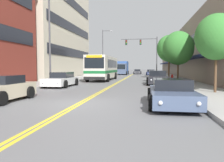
{
  "coord_description": "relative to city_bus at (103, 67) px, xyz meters",
  "views": [
    {
      "loc": [
        3.18,
        -10.35,
        1.78
      ],
      "look_at": [
        -0.56,
        14.02,
        0.22
      ],
      "focal_mm": 35.0,
      "sensor_mm": 36.0,
      "label": 1
    }
  ],
  "objects": [
    {
      "name": "ground_plane",
      "position": [
        2.58,
        17.77,
        -1.81
      ],
      "size": [
        240.0,
        240.0,
        0.0
      ],
      "primitive_type": "plane",
      "color": "slate"
    },
    {
      "name": "sidewalk_left",
      "position": [
        -4.67,
        17.77,
        -1.72
      ],
      "size": [
        3.5,
        106.0,
        0.17
      ],
      "color": "#9E9B96",
      "rests_on": "ground_plane"
    },
    {
      "name": "sidewalk_right",
      "position": [
        9.83,
        17.77,
        -1.72
      ],
      "size": [
        3.5,
        106.0,
        0.17
      ],
      "color": "#9E9B96",
      "rests_on": "ground_plane"
    },
    {
      "name": "centre_line",
      "position": [
        2.58,
        17.77,
        -1.8
      ],
      "size": [
        0.34,
        106.0,
        0.01
      ],
      "color": "yellow",
      "rests_on": "ground_plane"
    },
    {
      "name": "office_tower_left",
      "position": [
        -12.66,
        6.81,
        10.89
      ],
      "size": [
        12.08,
        21.77,
        25.4
      ],
      "color": "beige",
      "rests_on": "ground_plane"
    },
    {
      "name": "storefront_row_right",
      "position": [
        15.81,
        17.77,
        2.45
      ],
      "size": [
        9.1,
        68.0,
        8.52
      ],
      "color": "gray",
      "rests_on": "ground_plane"
    },
    {
      "name": "city_bus",
      "position": [
        0.0,
        0.0,
        0.0
      ],
      "size": [
        2.89,
        10.68,
        3.2
      ],
      "color": "silver",
      "rests_on": "ground_plane"
    },
    {
      "name": "car_black_parked_left_near",
      "position": [
        -1.84,
        14.27,
        -1.25
      ],
      "size": [
        2.09,
        4.75,
        1.17
      ],
      "color": "black",
      "rests_on": "ground_plane"
    },
    {
      "name": "car_champagne_parked_left_mid",
      "position": [
        -1.7,
        -19.22,
        -1.16
      ],
      "size": [
        2.07,
        4.19,
        1.36
      ],
      "color": "beige",
      "rests_on": "ground_plane"
    },
    {
      "name": "car_white_parked_left_far",
      "position": [
        -1.87,
        -10.48,
        -1.19
      ],
      "size": [
        2.08,
        4.92,
        1.33
      ],
      "color": "white",
      "rests_on": "ground_plane"
    },
    {
      "name": "car_slate_blue_parked_right_foreground",
      "position": [
        6.96,
        -19.2,
        -1.22
      ],
      "size": [
        2.15,
        4.89,
        1.23
      ],
      "color": "#475675",
      "rests_on": "ground_plane"
    },
    {
      "name": "car_charcoal_parked_right_mid",
      "position": [
        6.95,
        -6.76,
        -1.14
      ],
      "size": [
        2.16,
        4.52,
        1.43
      ],
      "color": "#232328",
      "rests_on": "ground_plane"
    },
    {
      "name": "car_navy_parked_right_far",
      "position": [
        6.92,
        19.71,
        -1.22
      ],
      "size": [
        2.06,
        4.46,
        1.27
      ],
      "color": "#19234C",
      "rests_on": "ground_plane"
    },
    {
      "name": "car_dark_grey_moving_lead",
      "position": [
        3.68,
        28.12,
        -1.23
      ],
      "size": [
        2.02,
        4.5,
        1.23
      ],
      "color": "#38383D",
      "rests_on": "ground_plane"
    },
    {
      "name": "box_truck",
      "position": [
        0.25,
        23.0,
        -0.17
      ],
      "size": [
        2.68,
        6.71,
        3.19
      ],
      "color": "#475675",
      "rests_on": "ground_plane"
    },
    {
      "name": "traffic_signal_mast",
      "position": [
        5.62,
        11.16,
        3.4
      ],
      "size": [
        6.69,
        0.38,
        7.31
      ],
      "color": "#47474C",
      "rests_on": "ground_plane"
    },
    {
      "name": "street_lamp_left_near",
      "position": [
        -2.48,
        -11.01,
        2.88
      ],
      "size": [
        1.9,
        0.28,
        7.96
      ],
      "color": "#47474C",
      "rests_on": "ground_plane"
    },
    {
      "name": "street_lamp_left_far",
      "position": [
        -2.48,
        13.43,
        3.51
      ],
      "size": [
        2.05,
        0.28,
        9.14
      ],
      "color": "#47474C",
      "rests_on": "ground_plane"
    },
    {
      "name": "street_tree_right_near",
      "position": [
        10.19,
        -14.79,
        1.88
      ],
      "size": [
        2.67,
        2.67,
        4.99
      ],
      "color": "brown",
      "rests_on": "sidewalk_right"
    },
    {
      "name": "street_tree_right_mid",
      "position": [
        9.17,
        -5.53,
        1.99
      ],
      "size": [
        3.23,
        3.23,
        5.42
      ],
      "color": "brown",
      "rests_on": "sidewalk_right"
    },
    {
      "name": "street_tree_right_far",
      "position": [
        9.38,
        5.67,
        2.89
      ],
      "size": [
        3.79,
        3.79,
        6.63
      ],
      "color": "brown",
      "rests_on": "sidewalk_right"
    },
    {
      "name": "fire_hydrant",
      "position": [
        8.53,
        -6.01,
        -1.21
      ],
      "size": [
        0.34,
        0.26,
        0.86
      ],
      "color": "red",
      "rests_on": "sidewalk_right"
    }
  ]
}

